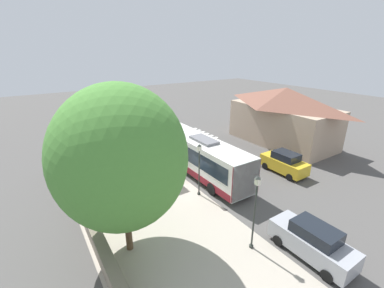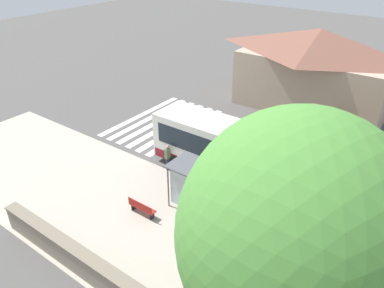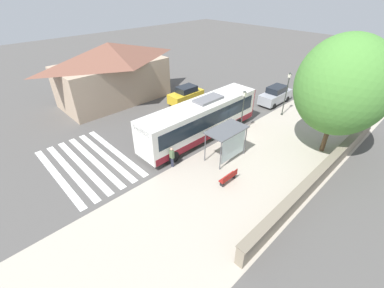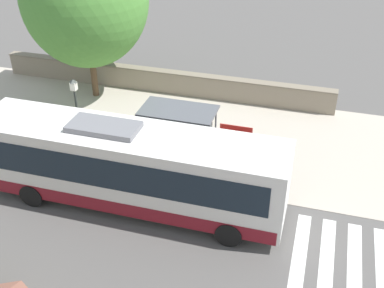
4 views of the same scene
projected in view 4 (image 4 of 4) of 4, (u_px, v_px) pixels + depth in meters
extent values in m
plane|color=#514F4C|center=(99.00, 171.00, 21.68)|extent=(120.00, 120.00, 0.00)
cube|color=#ADA393|center=(136.00, 123.00, 25.34)|extent=(9.00, 44.00, 0.02)
cube|color=gray|center=(161.00, 82.00, 28.30)|extent=(0.50, 20.00, 1.28)
cube|color=#776C5B|center=(161.00, 71.00, 27.94)|extent=(0.60, 20.00, 0.08)
cube|color=silver|center=(129.00, 165.00, 18.74)|extent=(2.63, 12.30, 2.90)
cube|color=black|center=(129.00, 157.00, 18.54)|extent=(2.67, 11.31, 1.28)
cube|color=maroon|center=(131.00, 189.00, 19.36)|extent=(2.67, 12.05, 0.58)
cube|color=black|center=(290.00, 165.00, 16.67)|extent=(1.97, 0.08, 0.41)
cube|color=slate|center=(104.00, 127.00, 18.13)|extent=(1.31, 2.71, 0.22)
cylinder|color=black|center=(242.00, 194.00, 19.46)|extent=(0.30, 1.00, 1.00)
cylinder|color=black|center=(229.00, 234.00, 17.45)|extent=(0.30, 1.00, 1.00)
cylinder|color=black|center=(63.00, 162.00, 21.40)|extent=(0.30, 1.00, 1.00)
cylinder|color=black|center=(32.00, 195.00, 19.39)|extent=(0.30, 1.00, 1.00)
cylinder|color=#515459|center=(141.00, 140.00, 21.55)|extent=(0.08, 0.08, 2.53)
cylinder|color=#515459|center=(207.00, 150.00, 20.82)|extent=(0.08, 0.08, 2.53)
cylinder|color=#515459|center=(153.00, 123.00, 22.83)|extent=(0.08, 0.08, 2.53)
cylinder|color=#515459|center=(215.00, 132.00, 22.11)|extent=(0.08, 0.08, 2.53)
cube|color=#515459|center=(178.00, 110.00, 21.13)|extent=(1.88, 3.34, 0.08)
cube|color=silver|center=(184.00, 125.00, 22.38)|extent=(0.03, 2.74, 2.03)
cylinder|color=#2D3347|center=(255.00, 190.00, 19.79)|extent=(0.12, 0.12, 0.84)
cylinder|color=#2D3347|center=(254.00, 192.00, 19.66)|extent=(0.12, 0.12, 0.84)
cube|color=#59724C|center=(255.00, 176.00, 19.32)|extent=(0.34, 0.22, 0.68)
sphere|color=tan|center=(256.00, 167.00, 19.08)|extent=(0.23, 0.23, 0.23)
cube|color=maroon|center=(235.00, 135.00, 23.47)|extent=(0.40, 1.62, 0.06)
cube|color=maroon|center=(236.00, 129.00, 23.49)|extent=(0.04, 1.62, 0.40)
cube|color=black|center=(222.00, 137.00, 23.74)|extent=(0.32, 0.06, 0.45)
cube|color=black|center=(248.00, 141.00, 23.43)|extent=(0.32, 0.06, 0.45)
cylinder|color=#2D332D|center=(84.00, 161.00, 22.18)|extent=(0.24, 0.24, 0.16)
cylinder|color=#2D332D|center=(80.00, 128.00, 21.24)|extent=(0.10, 0.10, 3.72)
cube|color=silver|center=(74.00, 86.00, 20.16)|extent=(0.24, 0.24, 0.35)
pyramid|color=#2D332D|center=(73.00, 81.00, 20.03)|extent=(0.28, 0.28, 0.14)
cylinder|color=brown|center=(93.00, 65.00, 27.21)|extent=(0.36, 0.36, 3.82)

